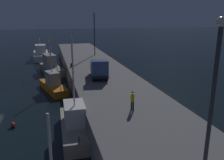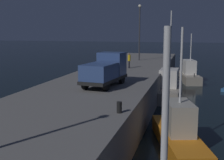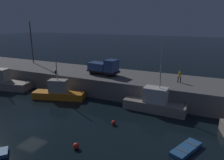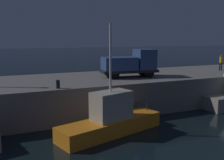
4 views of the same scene
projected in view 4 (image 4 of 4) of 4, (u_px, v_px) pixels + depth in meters
The scene contains 5 objects.
pier_quay at pixel (106, 92), 24.62m from camera, with size 72.56×8.80×2.78m.
fishing_boat_white at pixel (111, 119), 17.59m from camera, with size 7.85×4.03×7.29m.
utility_truck at pixel (131, 64), 24.24m from camera, with size 5.38×2.61×2.54m.
dockworker at pixel (221, 61), 29.27m from camera, with size 0.46×0.36×1.73m.
bollard_central at pixel (58, 84), 18.85m from camera, with size 0.28×0.28×0.60m, color black.
Camera 4 is at (-9.11, -7.57, 6.37)m, focal length 42.29 mm.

